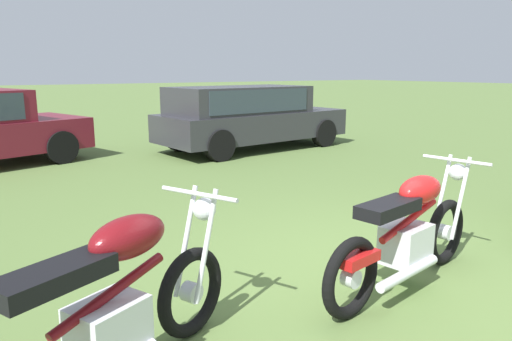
{
  "coord_description": "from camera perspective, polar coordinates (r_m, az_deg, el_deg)",
  "views": [
    {
      "loc": [
        -3.11,
        -2.8,
        1.8
      ],
      "look_at": [
        -0.67,
        1.0,
        0.85
      ],
      "focal_mm": 33.71,
      "sensor_mm": 36.0,
      "label": 1
    }
  ],
  "objects": [
    {
      "name": "car_charcoal",
      "position": [
        10.93,
        -1.16,
        6.84
      ],
      "size": [
        4.56,
        2.21,
        1.43
      ],
      "rotation": [
        0.0,
        0.0,
        0.11
      ],
      "color": "#2D2D33",
      "rests_on": "ground"
    },
    {
      "name": "motorcycle_maroon",
      "position": [
        2.89,
        -17.07,
        -15.53
      ],
      "size": [
        1.92,
        1.1,
        1.02
      ],
      "rotation": [
        0.0,
        0.0,
        0.42
      ],
      "color": "black",
      "rests_on": "ground"
    },
    {
      "name": "ground_plane",
      "position": [
        4.55,
        14.32,
        -11.74
      ],
      "size": [
        120.0,
        120.0,
        0.0
      ],
      "primitive_type": "plane",
      "color": "#567038"
    },
    {
      "name": "motorcycle_red",
      "position": [
        4.19,
        17.52,
        -7.03
      ],
      "size": [
        2.08,
        0.77,
        1.02
      ],
      "rotation": [
        0.0,
        0.0,
        0.18
      ],
      "color": "black",
      "rests_on": "ground"
    }
  ]
}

